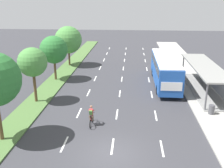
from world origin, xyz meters
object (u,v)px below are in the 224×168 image
(trash_bin, at_px, (211,110))
(median_tree_fourth, at_px, (68,40))
(bus_shelter, at_px, (206,75))
(bus, at_px, (165,68))
(median_tree_second, at_px, (32,62))
(cyclist, at_px, (91,116))
(median_tree_third, at_px, (54,50))

(trash_bin, bearing_deg, median_tree_fourth, 135.70)
(bus_shelter, xyz_separation_m, median_tree_fourth, (-17.93, 10.04, 2.16))
(bus, height_order, median_tree_second, median_tree_second)
(bus_shelter, height_order, median_tree_fourth, median_tree_fourth)
(bus, height_order, median_tree_fourth, median_tree_fourth)
(median_tree_second, bearing_deg, cyclist, -34.89)
(bus, distance_m, trash_bin, 9.24)
(bus_shelter, bearing_deg, trash_bin, -99.58)
(median_tree_second, xyz_separation_m, trash_bin, (16.77, -1.77, -3.57))
(median_tree_second, bearing_deg, bus_shelter, 14.53)
(bus, bearing_deg, trash_bin, -69.45)
(cyclist, bearing_deg, median_tree_second, 145.11)
(bus_shelter, height_order, median_tree_third, median_tree_third)
(cyclist, height_order, median_tree_third, median_tree_third)
(bus, height_order, cyclist, bus)
(cyclist, distance_m, median_tree_fourth, 20.38)
(bus, relative_size, cyclist, 6.20)
(bus, xyz_separation_m, trash_bin, (3.20, -8.54, -1.49))
(median_tree_fourth, bearing_deg, bus, -30.08)
(bus, distance_m, median_tree_third, 13.84)
(bus_shelter, xyz_separation_m, median_tree_second, (-17.85, -4.63, 2.28))
(median_tree_fourth, bearing_deg, median_tree_third, -90.39)
(bus_shelter, distance_m, trash_bin, 6.62)
(median_tree_second, height_order, trash_bin, median_tree_second)
(median_tree_second, relative_size, trash_bin, 6.44)
(median_tree_fourth, bearing_deg, median_tree_second, -89.71)
(cyclist, height_order, median_tree_fourth, median_tree_fourth)
(cyclist, distance_m, median_tree_third, 13.77)
(median_tree_third, bearing_deg, cyclist, -61.22)
(median_tree_third, relative_size, median_tree_fourth, 0.93)
(median_tree_fourth, xyz_separation_m, trash_bin, (16.85, -16.44, -3.45))
(bus_shelter, distance_m, bus, 4.79)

